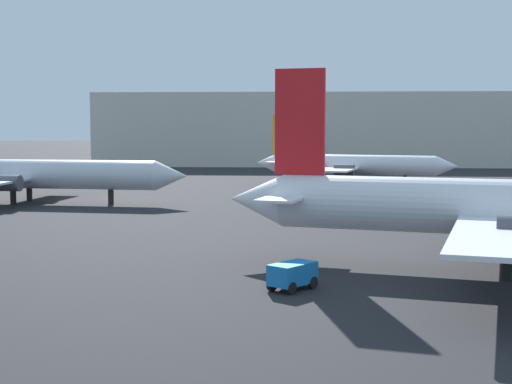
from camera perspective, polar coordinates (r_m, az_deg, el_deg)
airplane_distant at (r=78.09m, az=-16.59°, el=1.30°), size 31.49×22.11×8.89m
airplane_far_left at (r=94.13m, az=7.11°, el=2.06°), size 24.84×17.83×8.87m
baggage_cart at (r=36.65m, az=2.76°, el=-6.18°), size 2.48×2.70×1.30m
terminal_building at (r=144.79m, az=6.52°, el=4.71°), size 89.88×24.61×13.14m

